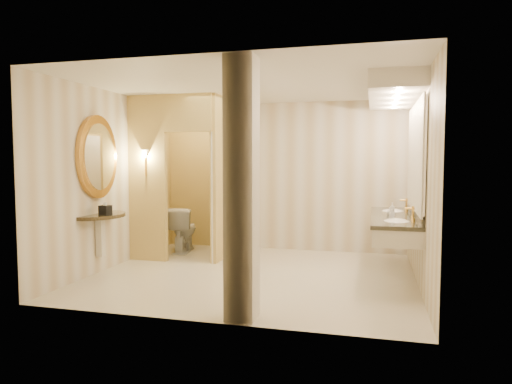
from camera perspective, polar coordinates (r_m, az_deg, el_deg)
floor at (r=6.70m, az=-0.30°, el=-10.29°), size 4.50×4.50×0.00m
ceiling at (r=6.57m, az=-0.31°, el=13.17°), size 4.50×4.50×0.00m
wall_back at (r=8.44m, az=3.17°, el=1.94°), size 4.50×0.02×2.70m
wall_front at (r=4.59m, az=-6.70°, el=0.20°), size 4.50×0.02×2.70m
wall_left at (r=7.40m, az=-17.41°, el=1.47°), size 0.02×4.00×2.70m
wall_right at (r=6.31m, az=19.87°, el=1.01°), size 0.02×4.00×2.70m
toilet_closet at (r=7.76m, az=-6.44°, el=2.00°), size 1.50×1.55×2.70m
wall_sconce at (r=7.60m, az=-13.66°, el=4.49°), size 0.14×0.14×0.42m
vanity at (r=6.68m, az=17.29°, el=3.61°), size 0.75×2.44×2.09m
console_shelf at (r=6.99m, az=-19.18°, el=1.20°), size 0.92×0.92×1.91m
pillar at (r=4.67m, az=-1.80°, el=0.28°), size 0.31×0.31×2.70m
tissue_box at (r=6.83m, az=-18.32°, el=-2.16°), size 0.15×0.15×0.14m
toilet at (r=8.39m, az=-9.17°, el=-4.61°), size 0.56×0.85×0.81m
soap_bottle_a at (r=6.34m, az=16.61°, el=-2.66°), size 0.07×0.07×0.12m
soap_bottle_b at (r=6.80m, az=16.34°, el=-2.29°), size 0.10×0.10×0.11m
soap_bottle_c at (r=6.54m, az=16.66°, el=-2.13°), size 0.09×0.09×0.20m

